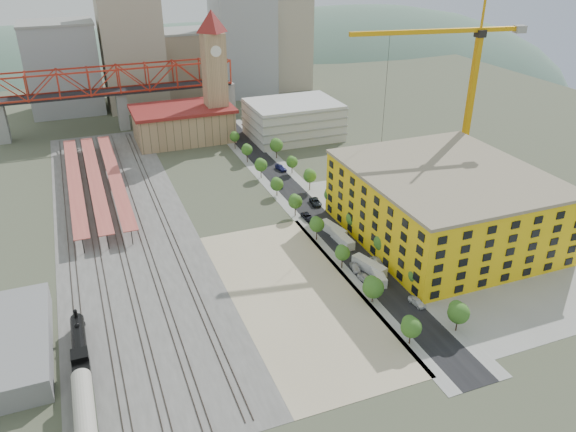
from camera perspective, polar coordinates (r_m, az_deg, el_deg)
name	(u,v)px	position (r m, az deg, el deg)	size (l,w,h in m)	color
ground	(266,230)	(153.10, -2.21, -1.43)	(400.00, 400.00, 0.00)	#474C38
ballast_strip	(123,224)	(162.35, -16.39, -0.83)	(36.00, 165.00, 0.06)	#605E59
dirt_lot	(296,295)	(126.72, 0.86, -8.03)	(28.00, 67.00, 0.06)	tan
street_asphalt	(300,199)	(170.71, 1.18, 1.73)	(12.00, 170.00, 0.06)	black
sidewalk_west	(283,202)	(168.87, -0.54, 1.44)	(3.00, 170.00, 0.04)	gray
sidewalk_east	(316,196)	(172.71, 2.87, 2.01)	(3.00, 170.00, 0.04)	gray
construction_pad	(449,234)	(157.13, 16.00, -1.74)	(50.00, 90.00, 0.06)	gray
rail_tracks	(117,225)	(162.22, -17.02, -0.90)	(26.56, 160.00, 0.18)	#382B23
platform_canopies	(95,178)	(185.69, -19.05, 3.68)	(16.00, 80.00, 4.12)	#CB5D4E
station_hall	(183,123)	(223.05, -10.59, 9.24)	(38.00, 24.00, 13.10)	tan
clock_tower	(214,64)	(218.35, -7.53, 15.07)	(12.00, 12.00, 52.00)	tan
parking_garage	(293,120)	(222.88, 0.54, 9.77)	(34.00, 26.00, 14.00)	silver
truss_bridge	(119,83)	(239.41, -16.80, 12.81)	(94.00, 9.60, 25.60)	gray
construction_building	(444,204)	(151.31, 15.53, 1.17)	(44.60, 50.60, 18.80)	yellow
street_trees	(313,213)	(162.46, 2.53, 0.33)	(15.40, 124.40, 8.00)	#2B671F
skyline	(180,51)	(279.15, -10.94, 16.15)	(133.00, 46.00, 60.00)	#9EA0A3
distant_hills	(210,160)	(425.73, -7.96, 5.67)	(647.00, 264.00, 227.00)	#4C6B59
locomotive	(80,351)	(115.30, -20.37, -12.74)	(3.04, 23.42, 5.85)	black
coach	(86,422)	(99.87, -19.85, -19.09)	(3.36, 19.51, 6.13)	#22331C
tower_crane	(463,78)	(175.97, 17.32, 13.27)	(52.19, 10.37, 56.16)	orange
site_trailer_a	(377,275)	(133.10, 9.04, -5.92)	(2.26, 8.60, 2.35)	silver
site_trailer_b	(369,266)	(135.82, 8.25, -5.07)	(2.49, 9.45, 2.59)	silver
site_trailer_c	(343,239)	(146.58, 5.56, -2.37)	(2.36, 8.97, 2.45)	silver
site_trailer_d	(333,230)	(151.04, 4.60, -1.38)	(2.40, 9.10, 2.49)	silver
car_0	(365,279)	(132.06, 7.88, -6.32)	(1.84, 4.58, 1.56)	silver
car_1	(355,268)	(135.98, 6.81, -5.23)	(1.47, 4.22, 1.39)	gray
car_2	(308,217)	(158.51, 2.00, -0.08)	(2.39, 5.19, 1.44)	black
car_3	(277,184)	(178.92, -1.08, 3.23)	(2.25, 5.55, 1.61)	navy
car_4	(417,302)	(126.38, 12.97, -8.52)	(1.82, 4.53, 1.54)	white
car_5	(377,262)	(138.54, 9.02, -4.69)	(1.67, 4.79, 1.58)	#9B9CA0
car_6	(316,202)	(167.17, 2.82, 1.43)	(2.66, 5.77, 1.60)	black
car_7	(281,168)	(191.85, -0.73, 4.91)	(2.21, 5.44, 1.58)	navy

